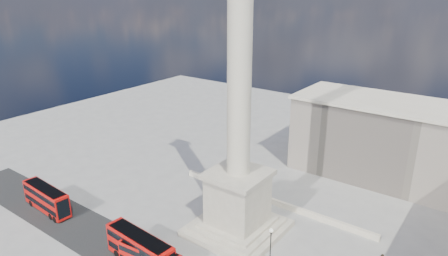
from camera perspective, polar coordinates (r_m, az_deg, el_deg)
ground at (r=65.36m, az=-0.68°, el=-16.41°), size 180.00×180.00×0.00m
nelsons_column at (r=62.37m, az=2.05°, el=-4.55°), size 14.00×14.00×49.85m
balustrade_wall at (r=76.37m, az=6.69°, el=-10.27°), size 40.00×0.60×1.10m
building_northeast at (r=88.24m, az=26.33°, el=-2.46°), size 51.00×17.00×16.60m
red_bus_b at (r=61.37m, az=-11.84°, el=-16.62°), size 12.35×3.55×4.95m
red_bus_e at (r=79.34m, az=-23.99°, el=-9.20°), size 11.68×3.28×4.68m
victorian_lamp at (r=59.93m, az=6.67°, el=-16.12°), size 0.52×0.52×6.09m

